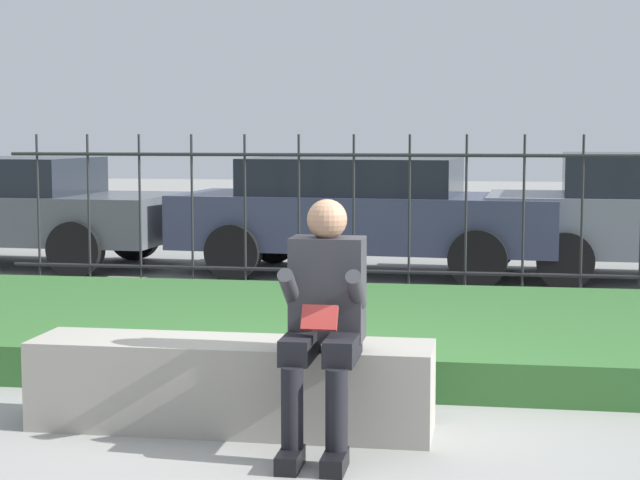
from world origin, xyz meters
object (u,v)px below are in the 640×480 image
object	(u,v)px
stone_bench	(231,389)
person_seated_reader	(324,313)
car_parked_left	(6,207)
car_parked_center	(364,212)

from	to	relation	value
stone_bench	person_seated_reader	xyz separation A→B (m)	(0.57, -0.29, 0.49)
car_parked_left	car_parked_center	world-z (taller)	car_parked_center
stone_bench	car_parked_center	xyz separation A→B (m)	(-0.06, 6.51, 0.50)
stone_bench	person_seated_reader	bearing A→B (deg)	-27.21
car_parked_left	car_parked_center	size ratio (longest dim) A/B	0.94
car_parked_center	person_seated_reader	bearing A→B (deg)	-80.31
person_seated_reader	car_parked_center	xyz separation A→B (m)	(-0.62, 6.80, 0.01)
stone_bench	car_parked_left	world-z (taller)	car_parked_left
person_seated_reader	car_parked_left	size ratio (longest dim) A/B	0.31
stone_bench	car_parked_left	distance (m)	8.02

